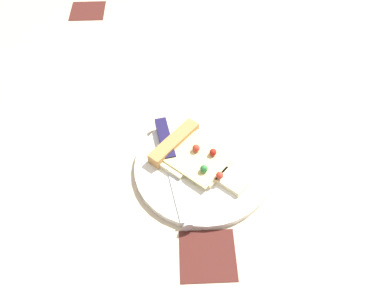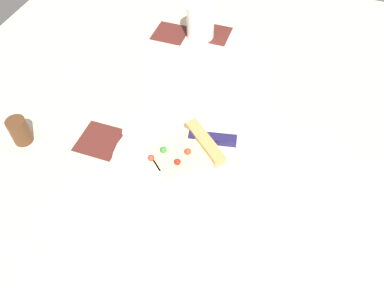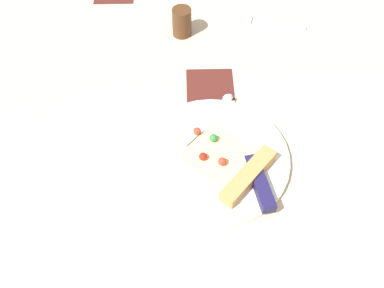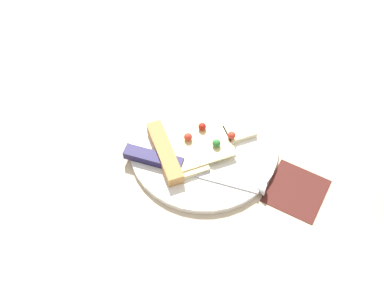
# 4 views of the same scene
# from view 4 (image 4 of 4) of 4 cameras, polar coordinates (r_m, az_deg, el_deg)

# --- Properties ---
(ground_plane) EXTENTS (1.34, 1.34, 0.03)m
(ground_plane) POSITION_cam_4_polar(r_m,az_deg,el_deg) (0.85, -4.06, -4.87)
(ground_plane) COLOR #C6B293
(ground_plane) RESTS_ON ground
(plate) EXTENTS (0.25, 0.25, 0.01)m
(plate) POSITION_cam_4_polar(r_m,az_deg,el_deg) (0.87, 1.34, -0.22)
(plate) COLOR white
(plate) RESTS_ON ground_plane
(pizza_slice) EXTENTS (0.17, 0.18, 0.03)m
(pizza_slice) POSITION_cam_4_polar(r_m,az_deg,el_deg) (0.85, -0.23, -0.18)
(pizza_slice) COLOR beige
(pizza_slice) RESTS_ON plate
(knife) EXTENTS (0.24, 0.07, 0.02)m
(knife) POSITION_cam_4_polar(r_m,az_deg,el_deg) (0.83, -1.38, -2.48)
(knife) COLOR silver
(knife) RESTS_ON plate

